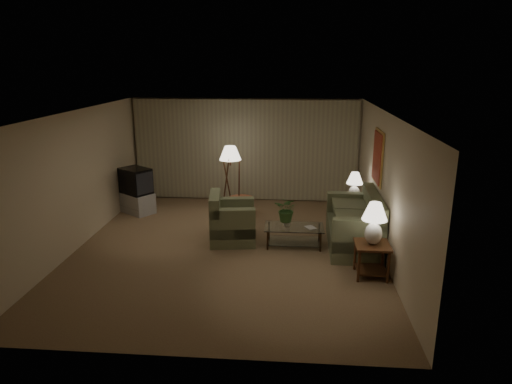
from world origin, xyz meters
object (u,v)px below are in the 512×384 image
at_px(side_table_near, 372,254).
at_px(coffee_table, 294,233).
at_px(side_table_far, 353,208).
at_px(sofa, 353,226).
at_px(crt_tv, 136,181).
at_px(floor_lamp, 231,178).
at_px(armchair, 233,222).
at_px(ottoman, 241,206).
at_px(vase, 287,223).
at_px(table_lamp_far, 355,184).
at_px(tv_cabinet, 137,203).
at_px(table_lamp_near, 374,220).

bearing_deg(side_table_near, coffee_table, 136.88).
bearing_deg(side_table_far, sofa, -96.84).
relative_size(sofa, crt_tv, 2.22).
relative_size(coffee_table, floor_lamp, 0.72).
height_order(armchair, ottoman, armchair).
height_order(armchair, vase, armchair).
distance_m(floor_lamp, ottoman, 0.74).
height_order(sofa, table_lamp_far, table_lamp_far).
xyz_separation_m(coffee_table, tv_cabinet, (-3.86, 1.83, -0.03)).
xyz_separation_m(side_table_near, side_table_far, (0.00, 2.60, -0.02)).
relative_size(armchair, vase, 8.34).
relative_size(table_lamp_far, vase, 4.46).
bearing_deg(sofa, ottoman, -125.41).
bearing_deg(side_table_near, ottoman, 129.60).
relative_size(table_lamp_near, floor_lamp, 0.45).
relative_size(side_table_near, tv_cabinet, 0.62).
distance_m(coffee_table, floor_lamp, 2.72).
xyz_separation_m(tv_cabinet, floor_lamp, (2.29, 0.32, 0.61)).
bearing_deg(side_table_near, table_lamp_near, 90.00).
height_order(sofa, vase, sofa).
bearing_deg(coffee_table, tv_cabinet, 154.66).
xyz_separation_m(sofa, crt_tv, (-5.05, 1.73, 0.38)).
bearing_deg(crt_tv, side_table_near, 5.06).
xyz_separation_m(coffee_table, vase, (-0.15, -0.00, 0.21)).
bearing_deg(vase, side_table_near, -40.09).
distance_m(crt_tv, floor_lamp, 2.31).
bearing_deg(ottoman, side_table_far, -12.43).
xyz_separation_m(armchair, floor_lamp, (-0.30, 1.98, 0.45)).
bearing_deg(table_lamp_near, table_lamp_far, 90.00).
height_order(coffee_table, crt_tv, crt_tv).
relative_size(tv_cabinet, vase, 6.81).
relative_size(sofa, floor_lamp, 1.20).
bearing_deg(armchair, sofa, -98.99).
bearing_deg(vase, side_table_far, 42.27).
bearing_deg(coffee_table, table_lamp_near, -43.12).
bearing_deg(floor_lamp, table_lamp_near, -49.44).
distance_m(coffee_table, crt_tv, 4.31).
bearing_deg(side_table_near, sofa, 96.34).
bearing_deg(side_table_far, tv_cabinet, 174.72).
bearing_deg(side_table_far, floor_lamp, 164.67).
bearing_deg(table_lamp_far, coffee_table, -134.68).
bearing_deg(crt_tv, sofa, 16.78).
xyz_separation_m(armchair, table_lamp_near, (2.61, -1.42, 0.63)).
distance_m(tv_cabinet, vase, 4.15).
bearing_deg(coffee_table, crt_tv, 154.66).
relative_size(armchair, floor_lamp, 0.73).
distance_m(sofa, tv_cabinet, 5.34).
relative_size(sofa, coffee_table, 1.67).
bearing_deg(sofa, side_table_near, 7.35).
xyz_separation_m(sofa, table_lamp_far, (0.15, 1.25, 0.55)).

